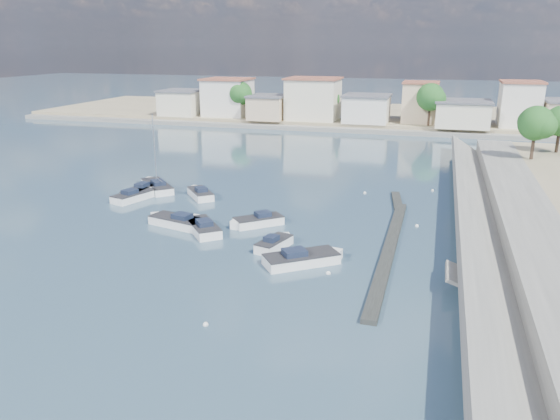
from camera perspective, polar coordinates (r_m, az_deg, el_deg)
name	(u,v)px	position (r m, az deg, el deg)	size (l,w,h in m)	color
ground	(359,168)	(75.32, 8.23, 4.32)	(400.00, 400.00, 0.00)	#2B4256
seawall_walkway	(537,242)	(49.07, 25.24, -3.02)	(5.00, 90.00, 1.80)	slate
breakwater	(391,238)	(48.41, 11.55, -2.86)	(2.00, 31.02, 0.35)	black
far_shore_land	(393,116)	(126.20, 11.77, 9.56)	(160.00, 40.00, 1.40)	gray
far_shore_quay	(383,132)	(105.53, 10.75, 8.05)	(160.00, 2.50, 0.80)	slate
far_town	(445,106)	(110.33, 16.83, 10.39)	(113.01, 12.80, 8.35)	beige
shore_trees	(431,103)	(101.45, 15.52, 10.70)	(74.56, 38.32, 7.92)	#38281E
motorboat_a	(202,227)	(50.02, -8.14, -1.77)	(4.94, 5.34, 1.48)	white
motorboat_b	(275,244)	(45.43, -0.49, -3.56)	(2.52, 4.30, 1.48)	white
motorboat_c	(176,222)	(51.95, -10.86, -1.19)	(6.27, 3.47, 1.48)	white
motorboat_d	(256,222)	(50.98, -2.53, -1.24)	(4.64, 4.41, 1.48)	white
motorboat_e	(136,196)	(61.56, -14.84, 1.41)	(3.39, 5.60, 1.48)	white
motorboat_f	(200,194)	(61.12, -8.38, 1.70)	(4.32, 4.63, 1.48)	white
motorboat_g	(139,192)	(63.13, -14.55, 1.82)	(2.25, 5.58, 1.48)	white
motorboat_h	(305,259)	(42.38, 2.63, -5.13)	(5.96, 5.27, 1.48)	white
sailboat	(156,186)	(65.25, -12.79, 2.46)	(6.01, 6.12, 9.00)	white
mooring_buoys	(384,225)	(52.05, 10.77, -1.53)	(15.81, 36.66, 0.35)	white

